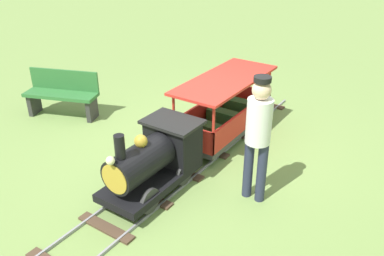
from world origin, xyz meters
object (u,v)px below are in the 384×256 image
(passenger_car, at_px, (224,113))
(conductor_person, at_px, (258,131))
(locomotive, at_px, (155,157))
(park_bench, at_px, (62,94))

(passenger_car, xyz_separation_m, conductor_person, (-1.12, 1.21, 0.53))
(passenger_car, distance_m, conductor_person, 1.73)
(locomotive, bearing_deg, park_bench, -17.08)
(locomotive, relative_size, passenger_car, 0.72)
(park_bench, bearing_deg, conductor_person, 175.35)
(locomotive, xyz_separation_m, park_bench, (2.82, -0.87, -0.07))
(locomotive, relative_size, park_bench, 1.06)
(locomotive, relative_size, conductor_person, 0.89)
(passenger_car, bearing_deg, conductor_person, 132.95)
(passenger_car, relative_size, conductor_person, 1.23)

